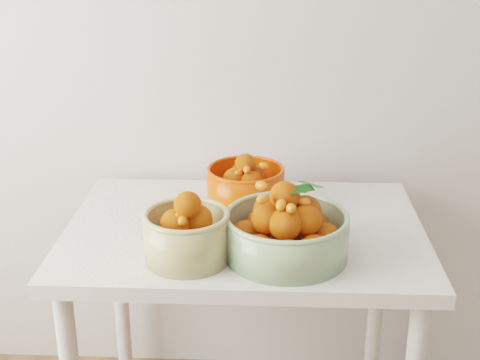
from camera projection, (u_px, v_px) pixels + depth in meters
The scene contains 4 objects.
table at pixel (244, 257), 1.91m from camera, with size 1.00×0.70×0.75m.
bowl_cream at pixel (187, 234), 1.67m from camera, with size 0.22×0.22×0.19m.
bowl_green at pixel (286, 231), 1.68m from camera, with size 0.36×0.36×0.20m.
bowl_orange at pixel (245, 186), 1.98m from camera, with size 0.29×0.29×0.17m.
Camera 1 is at (-0.19, -0.10, 1.55)m, focal length 50.00 mm.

